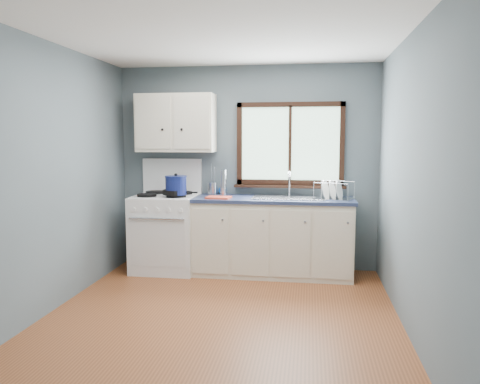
# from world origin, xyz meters

# --- Properties ---
(floor) EXTENTS (3.20, 3.60, 0.02)m
(floor) POSITION_xyz_m (0.00, 0.00, -0.01)
(floor) COLOR brown
(floor) RESTS_ON ground
(ceiling) EXTENTS (3.20, 3.60, 0.02)m
(ceiling) POSITION_xyz_m (0.00, 0.00, 2.51)
(ceiling) COLOR white
(ceiling) RESTS_ON wall_back
(wall_back) EXTENTS (3.20, 0.02, 2.50)m
(wall_back) POSITION_xyz_m (0.00, 1.81, 1.25)
(wall_back) COLOR slate
(wall_back) RESTS_ON ground
(wall_front) EXTENTS (3.20, 0.02, 2.50)m
(wall_front) POSITION_xyz_m (0.00, -1.81, 1.25)
(wall_front) COLOR slate
(wall_front) RESTS_ON ground
(wall_left) EXTENTS (0.02, 3.60, 2.50)m
(wall_left) POSITION_xyz_m (-1.61, 0.00, 1.25)
(wall_left) COLOR slate
(wall_left) RESTS_ON ground
(wall_right) EXTENTS (0.02, 3.60, 2.50)m
(wall_right) POSITION_xyz_m (1.61, 0.00, 1.25)
(wall_right) COLOR slate
(wall_right) RESTS_ON ground
(gas_range) EXTENTS (0.76, 0.69, 1.36)m
(gas_range) POSITION_xyz_m (-0.95, 1.47, 0.49)
(gas_range) COLOR white
(gas_range) RESTS_ON floor
(base_cabinets) EXTENTS (1.85, 0.60, 0.88)m
(base_cabinets) POSITION_xyz_m (0.36, 1.49, 0.41)
(base_cabinets) COLOR beige
(base_cabinets) RESTS_ON floor
(countertop) EXTENTS (1.89, 0.64, 0.04)m
(countertop) POSITION_xyz_m (0.36, 1.49, 0.90)
(countertop) COLOR #1F2945
(countertop) RESTS_ON base_cabinets
(sink) EXTENTS (0.84, 0.46, 0.44)m
(sink) POSITION_xyz_m (0.54, 1.49, 0.86)
(sink) COLOR silver
(sink) RESTS_ON countertop
(window) EXTENTS (1.36, 0.10, 1.03)m
(window) POSITION_xyz_m (0.54, 1.77, 1.48)
(window) COLOR #9EC6A8
(window) RESTS_ON wall_back
(upper_cabinets) EXTENTS (0.95, 0.35, 0.70)m
(upper_cabinets) POSITION_xyz_m (-0.85, 1.63, 1.80)
(upper_cabinets) COLOR beige
(upper_cabinets) RESTS_ON wall_back
(skillet) EXTENTS (0.41, 0.28, 0.06)m
(skillet) POSITION_xyz_m (-0.79, 1.31, 0.99)
(skillet) COLOR black
(skillet) RESTS_ON gas_range
(stockpot) EXTENTS (0.28, 0.28, 0.25)m
(stockpot) POSITION_xyz_m (-0.77, 1.30, 1.07)
(stockpot) COLOR #101951
(stockpot) RESTS_ON gas_range
(utensil_crock) EXTENTS (0.15, 0.15, 0.38)m
(utensil_crock) POSITION_xyz_m (-0.42, 1.70, 1.00)
(utensil_crock) COLOR silver
(utensil_crock) RESTS_ON countertop
(thermos) EXTENTS (0.08, 0.08, 0.32)m
(thermos) POSITION_xyz_m (-0.25, 1.58, 1.08)
(thermos) COLOR silver
(thermos) RESTS_ON countertop
(soap_bottle) EXTENTS (0.11, 0.11, 0.24)m
(soap_bottle) POSITION_xyz_m (-0.31, 1.74, 1.04)
(soap_bottle) COLOR blue
(soap_bottle) RESTS_ON countertop
(dish_towel) EXTENTS (0.29, 0.22, 0.02)m
(dish_towel) POSITION_xyz_m (-0.27, 1.34, 0.93)
(dish_towel) COLOR #DC442B
(dish_towel) RESTS_ON countertop
(dish_rack) EXTENTS (0.49, 0.43, 0.22)m
(dish_rack) POSITION_xyz_m (1.05, 1.46, 0.98)
(dish_rack) COLOR silver
(dish_rack) RESTS_ON countertop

